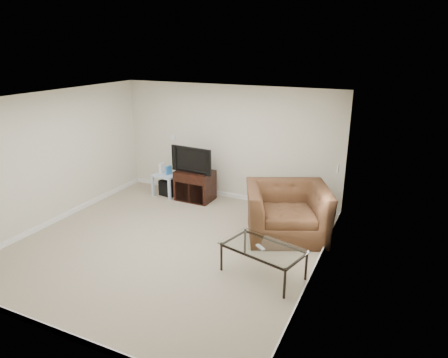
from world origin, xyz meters
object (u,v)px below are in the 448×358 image
at_px(recliner, 287,203).
at_px(coffee_table, 263,261).
at_px(subwoofer, 169,187).
at_px(tv_stand, 195,185).
at_px(television, 194,159).
at_px(side_table, 168,184).

distance_m(recliner, coffee_table, 1.47).
bearing_deg(coffee_table, subwoofer, 143.47).
relative_size(subwoofer, coffee_table, 0.29).
height_order(tv_stand, recliner, recliner).
distance_m(television, coffee_table, 3.36).
bearing_deg(recliner, television, 136.53).
bearing_deg(tv_stand, coffee_table, -42.29).
relative_size(side_table, subwoofer, 1.49).
height_order(recliner, coffee_table, recliner).
distance_m(tv_stand, subwoofer, 0.70).
xyz_separation_m(side_table, coffee_table, (3.12, -2.27, -0.02)).
height_order(subwoofer, recliner, recliner).
bearing_deg(side_table, tv_stand, 0.00).
xyz_separation_m(subwoofer, coffee_table, (3.09, -2.29, 0.06)).
height_order(subwoofer, coffee_table, coffee_table).
bearing_deg(tv_stand, television, -90.00).
distance_m(tv_stand, coffee_table, 3.30).
xyz_separation_m(television, side_table, (-0.72, 0.03, -0.69)).
xyz_separation_m(television, recliner, (2.34, -0.82, -0.32)).
bearing_deg(side_table, coffee_table, -36.02).
relative_size(tv_stand, television, 0.87).
distance_m(side_table, recliner, 3.19).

